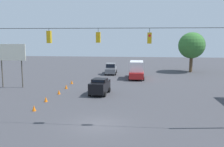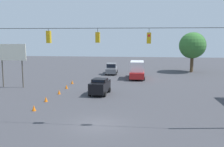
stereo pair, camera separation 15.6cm
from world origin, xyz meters
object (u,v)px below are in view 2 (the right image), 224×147
(pickup_truck_grey_withflow_deep, at_px, (111,69))
(sedan_black_withflow_mid, at_px, (100,86))
(tree_horizon_right, at_px, (192,46))
(traffic_cone_third, at_px, (59,92))
(roadside_billboard, at_px, (12,55))
(traffic_cone_fourth, at_px, (66,87))
(traffic_cone_nearest, at_px, (34,108))
(traffic_cone_second, at_px, (46,99))
(box_truck_red_oncoming_deep, at_px, (137,70))
(traffic_cone_fifth, at_px, (72,82))
(overhead_signal_span, at_px, (97,61))
(tree_horizon_left, at_px, (193,45))

(pickup_truck_grey_withflow_deep, bearing_deg, sedan_black_withflow_mid, 91.72)
(tree_horizon_right, bearing_deg, traffic_cone_third, 47.26)
(roadside_billboard, bearing_deg, traffic_cone_fourth, 178.78)
(traffic_cone_nearest, bearing_deg, traffic_cone_second, -87.82)
(pickup_truck_grey_withflow_deep, bearing_deg, roadside_billboard, 49.12)
(traffic_cone_fourth, xyz_separation_m, tree_horizon_right, (-20.24, -18.54, 5.07))
(box_truck_red_oncoming_deep, xyz_separation_m, traffic_cone_fourth, (9.50, 9.61, -1.18))
(pickup_truck_grey_withflow_deep, xyz_separation_m, traffic_cone_nearest, (4.66, 24.86, -0.70))
(box_truck_red_oncoming_deep, distance_m, traffic_cone_nearest, 22.25)
(traffic_cone_third, bearing_deg, box_truck_red_oncoming_deep, -126.21)
(traffic_cone_fifth, bearing_deg, roadside_billboard, 24.61)
(traffic_cone_nearest, bearing_deg, traffic_cone_fifth, -89.56)
(traffic_cone_second, bearing_deg, pickup_truck_grey_withflow_deep, -102.61)
(pickup_truck_grey_withflow_deep, height_order, traffic_cone_second, pickup_truck_grey_withflow_deep)
(overhead_signal_span, relative_size, box_truck_red_oncoming_deep, 3.65)
(box_truck_red_oncoming_deep, xyz_separation_m, traffic_cone_second, (9.72, 16.62, -1.18))
(sedan_black_withflow_mid, xyz_separation_m, tree_horizon_left, (-15.48, -22.42, 4.33))
(traffic_cone_second, xyz_separation_m, tree_horizon_right, (-20.45, -25.55, 5.07))
(traffic_cone_second, distance_m, tree_horizon_right, 33.12)
(traffic_cone_second, relative_size, traffic_cone_third, 1.00)
(traffic_cone_fourth, xyz_separation_m, tree_horizon_left, (-20.57, -19.65, 5.07))
(traffic_cone_second, xyz_separation_m, traffic_cone_fourth, (-0.22, -7.01, 0.00))
(traffic_cone_fifth, height_order, roadside_billboard, roadside_billboard)
(box_truck_red_oncoming_deep, bearing_deg, tree_horizon_right, -140.22)
(overhead_signal_span, relative_size, traffic_cone_fourth, 41.29)
(roadside_billboard, bearing_deg, overhead_signal_span, 137.31)
(pickup_truck_grey_withflow_deep, relative_size, traffic_cone_fourth, 9.29)
(overhead_signal_span, bearing_deg, tree_horizon_right, -113.42)
(box_truck_red_oncoming_deep, bearing_deg, traffic_cone_third, 53.79)
(sedan_black_withflow_mid, xyz_separation_m, traffic_cone_nearest, (5.18, 7.68, -0.74))
(sedan_black_withflow_mid, distance_m, tree_horizon_right, 26.50)
(sedan_black_withflow_mid, relative_size, roadside_billboard, 0.67)
(tree_horizon_left, bearing_deg, overhead_signal_span, 66.79)
(traffic_cone_fourth, height_order, traffic_cone_fifth, same)
(traffic_cone_second, height_order, tree_horizon_left, tree_horizon_left)
(box_truck_red_oncoming_deep, distance_m, traffic_cone_second, 19.29)
(sedan_black_withflow_mid, relative_size, traffic_cone_fourth, 7.33)
(sedan_black_withflow_mid, height_order, traffic_cone_fifth, sedan_black_withflow_mid)
(box_truck_red_oncoming_deep, relative_size, tree_horizon_right, 0.79)
(traffic_cone_fourth, relative_size, traffic_cone_fifth, 1.00)
(box_truck_red_oncoming_deep, xyz_separation_m, traffic_cone_fifth, (9.70, 5.98, -1.18))
(traffic_cone_third, height_order, traffic_cone_fourth, same)
(box_truck_red_oncoming_deep, bearing_deg, sedan_black_withflow_mid, 70.39)
(overhead_signal_span, distance_m, sedan_black_withflow_mid, 11.15)
(pickup_truck_grey_withflow_deep, xyz_separation_m, traffic_cone_fourth, (4.58, 14.42, -0.70))
(tree_horizon_left, bearing_deg, traffic_cone_second, 52.06)
(box_truck_red_oncoming_deep, relative_size, traffic_cone_fifth, 11.32)
(roadside_billboard, relative_size, tree_horizon_left, 0.76)
(sedan_black_withflow_mid, bearing_deg, traffic_cone_fourth, -28.49)
(traffic_cone_third, bearing_deg, traffic_cone_fourth, -89.18)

